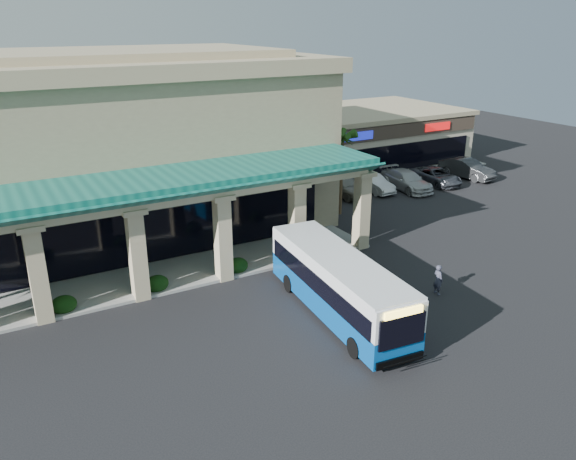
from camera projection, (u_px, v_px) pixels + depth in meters
ground at (325, 306)px, 27.28m from camera, size 110.00×110.00×0.00m
main_building at (76, 147)px, 34.56m from camera, size 30.80×14.80×11.35m
arcade at (118, 237)px, 28.08m from camera, size 30.00×6.20×5.70m
strip_mall at (345, 136)px, 54.28m from camera, size 22.50×12.50×4.90m
palm_0 at (341, 169)px, 39.00m from camera, size 2.40×2.40×6.60m
palm_1 at (329, 164)px, 42.05m from camera, size 2.40×2.40×5.80m
broadleaf_tree at (274, 160)px, 45.35m from camera, size 2.60×2.60×4.81m
transit_bus at (338, 286)px, 25.97m from camera, size 3.46×10.72×2.94m
pedestrian at (438, 280)px, 28.20m from camera, size 0.42×0.61×1.59m
car_silver at (343, 185)px, 44.03m from camera, size 2.39×5.00×1.65m
car_white at (373, 183)px, 45.14m from camera, size 1.57×4.23×1.38m
car_red at (406, 180)px, 45.65m from camera, size 2.43×5.39×1.53m
car_gray at (436, 176)px, 47.22m from camera, size 2.36×4.97×1.37m
car_extra at (467, 169)px, 48.99m from camera, size 2.40×5.23×1.66m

